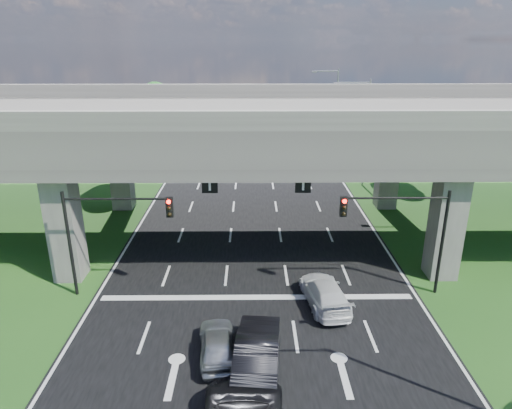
{
  "coord_description": "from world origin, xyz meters",
  "views": [
    {
      "loc": [
        -0.26,
        -18.27,
        13.34
      ],
      "look_at": [
        0.01,
        8.47,
        3.65
      ],
      "focal_mm": 32.0,
      "sensor_mm": 36.0,
      "label": 1
    }
  ],
  "objects_px": {
    "car_silver": "(217,343)",
    "signal_left": "(108,225)",
    "car_white": "(325,293)",
    "signal_right": "(405,224)",
    "streetlight_far": "(363,125)",
    "car_dark": "(258,350)",
    "streetlight_beyond": "(333,103)"
  },
  "relations": [
    {
      "from": "signal_left",
      "to": "car_white",
      "type": "height_order",
      "value": "signal_left"
    },
    {
      "from": "streetlight_far",
      "to": "streetlight_beyond",
      "type": "relative_size",
      "value": 1.0
    },
    {
      "from": "signal_right",
      "to": "car_silver",
      "type": "height_order",
      "value": "signal_right"
    },
    {
      "from": "signal_right",
      "to": "car_white",
      "type": "distance_m",
      "value": 5.59
    },
    {
      "from": "car_dark",
      "to": "car_white",
      "type": "height_order",
      "value": "car_dark"
    },
    {
      "from": "signal_right",
      "to": "car_dark",
      "type": "relative_size",
      "value": 1.16
    },
    {
      "from": "streetlight_far",
      "to": "car_dark",
      "type": "relative_size",
      "value": 1.93
    },
    {
      "from": "car_silver",
      "to": "car_white",
      "type": "relative_size",
      "value": 0.82
    },
    {
      "from": "car_silver",
      "to": "signal_left",
      "type": "bearing_deg",
      "value": -47.5
    },
    {
      "from": "signal_left",
      "to": "signal_right",
      "type": "bearing_deg",
      "value": 0.0
    },
    {
      "from": "streetlight_beyond",
      "to": "signal_left",
      "type": "bearing_deg",
      "value": -116.43
    },
    {
      "from": "signal_left",
      "to": "streetlight_far",
      "type": "height_order",
      "value": "streetlight_far"
    },
    {
      "from": "car_silver",
      "to": "streetlight_far",
      "type": "bearing_deg",
      "value": -121.08
    },
    {
      "from": "car_dark",
      "to": "car_white",
      "type": "bearing_deg",
      "value": -121.87
    },
    {
      "from": "signal_right",
      "to": "signal_left",
      "type": "distance_m",
      "value": 15.65
    },
    {
      "from": "signal_left",
      "to": "car_white",
      "type": "relative_size",
      "value": 1.27
    },
    {
      "from": "streetlight_far",
      "to": "streetlight_beyond",
      "type": "height_order",
      "value": "same"
    },
    {
      "from": "signal_right",
      "to": "car_silver",
      "type": "distance_m",
      "value": 11.54
    },
    {
      "from": "signal_right",
      "to": "streetlight_beyond",
      "type": "distance_m",
      "value": 36.17
    },
    {
      "from": "car_white",
      "to": "signal_left",
      "type": "bearing_deg",
      "value": -13.4
    },
    {
      "from": "signal_right",
      "to": "streetlight_far",
      "type": "distance_m",
      "value": 20.25
    },
    {
      "from": "signal_left",
      "to": "car_dark",
      "type": "bearing_deg",
      "value": -38.01
    },
    {
      "from": "streetlight_beyond",
      "to": "car_dark",
      "type": "height_order",
      "value": "streetlight_beyond"
    },
    {
      "from": "streetlight_far",
      "to": "car_silver",
      "type": "xyz_separation_m",
      "value": [
        -11.9,
        -25.39,
        -5.15
      ]
    },
    {
      "from": "signal_right",
      "to": "car_dark",
      "type": "distance_m",
      "value": 10.47
    },
    {
      "from": "signal_right",
      "to": "car_white",
      "type": "relative_size",
      "value": 1.27
    },
    {
      "from": "signal_left",
      "to": "car_silver",
      "type": "height_order",
      "value": "signal_left"
    },
    {
      "from": "signal_left",
      "to": "streetlight_beyond",
      "type": "bearing_deg",
      "value": 63.57
    },
    {
      "from": "signal_right",
      "to": "streetlight_beyond",
      "type": "bearing_deg",
      "value": 86.39
    },
    {
      "from": "signal_right",
      "to": "streetlight_far",
      "type": "bearing_deg",
      "value": 83.53
    },
    {
      "from": "streetlight_beyond",
      "to": "car_white",
      "type": "distance_m",
      "value": 38.13
    },
    {
      "from": "car_silver",
      "to": "car_dark",
      "type": "xyz_separation_m",
      "value": [
        1.77,
        -0.76,
        0.19
      ]
    }
  ]
}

